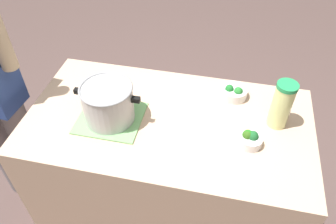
# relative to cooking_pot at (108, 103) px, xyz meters

# --- Properties ---
(ground_plane) EXTENTS (8.00, 8.00, 0.00)m
(ground_plane) POSITION_rel_cooking_pot_xyz_m (-0.28, -0.05, -1.01)
(ground_plane) COLOR brown
(counter_slab) EXTENTS (1.40, 0.75, 0.90)m
(counter_slab) POSITION_rel_cooking_pot_xyz_m (-0.28, -0.05, -0.56)
(counter_slab) COLOR #D2AC8E
(counter_slab) RESTS_ON ground_plane
(dish_cloth) EXTENTS (0.31, 0.28, 0.01)m
(dish_cloth) POSITION_rel_cooking_pot_xyz_m (0.00, 0.00, -0.10)
(dish_cloth) COLOR #7DBB72
(dish_cloth) RESTS_ON counter_slab
(cooking_pot) EXTENTS (0.32, 0.25, 0.19)m
(cooking_pot) POSITION_rel_cooking_pot_xyz_m (0.00, 0.00, 0.00)
(cooking_pot) COLOR #B7B7BC
(cooking_pot) RESTS_ON dish_cloth
(lemonade_pitcher) EXTENTS (0.10, 0.10, 0.24)m
(lemonade_pitcher) POSITION_rel_cooking_pot_xyz_m (-0.79, -0.14, 0.02)
(lemonade_pitcher) COLOR #E3EB98
(lemonade_pitcher) RESTS_ON counter_slab
(broccoli_bowl_front) EXTENTS (0.10, 0.10, 0.07)m
(broccoli_bowl_front) POSITION_rel_cooking_pot_xyz_m (-0.67, 0.02, -0.07)
(broccoli_bowl_front) COLOR silver
(broccoli_bowl_front) RESTS_ON counter_slab
(broccoli_bowl_center) EXTENTS (0.13, 0.13, 0.08)m
(broccoli_bowl_center) POSITION_rel_cooking_pot_xyz_m (-0.58, -0.29, -0.07)
(broccoli_bowl_center) COLOR silver
(broccoli_bowl_center) RESTS_ON counter_slab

